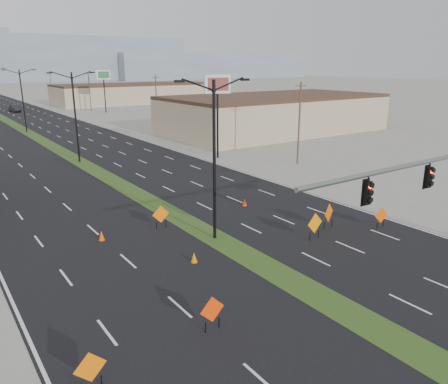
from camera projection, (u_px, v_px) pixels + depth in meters
ground at (369, 325)px, 18.88m from camera, size 600.00×600.00×0.00m
building_se_near at (274, 115)px, 72.17m from camera, size 36.00×18.00×5.50m
building_se_far at (135, 94)px, 125.52m from camera, size 44.00×16.00×5.00m
mesa_center at (11, 59)px, 272.66m from camera, size 220.00×50.00×28.00m
mesa_east at (208, 66)px, 343.26m from camera, size 160.00×50.00×18.00m
signal_mast at (446, 180)px, 23.80m from camera, size 16.30×0.60×8.00m
streetlight_0 at (214, 156)px, 26.78m from camera, size 5.15×0.24×10.02m
streetlight_1 at (75, 115)px, 48.78m from camera, size 5.15×0.24×10.02m
streetlight_2 at (23, 99)px, 70.78m from camera, size 5.15×0.24×10.02m
utility_pole_0 at (299, 122)px, 48.21m from camera, size 1.60×0.20×9.00m
utility_pole_1 at (156, 101)px, 75.71m from camera, size 1.60×0.20×9.00m
utility_pole_2 at (90, 91)px, 103.21m from camera, size 1.60×0.20×9.00m
utility_pole_3 at (51, 85)px, 130.71m from camera, size 1.60×0.20×9.00m
car_mid at (15, 108)px, 102.58m from camera, size 2.14×5.00×1.60m
construction_sign_0 at (90, 369)px, 14.85m from camera, size 1.16×0.07×1.55m
construction_sign_1 at (212, 311)px, 18.30m from camera, size 1.19×0.06×1.58m
construction_sign_2 at (161, 215)px, 29.79m from camera, size 1.22×0.09×1.63m
construction_sign_3 at (315, 224)px, 27.85m from camera, size 1.33×0.13×1.78m
construction_sign_4 at (329, 214)px, 29.79m from camera, size 1.25×0.49×1.75m
construction_sign_5 at (381, 216)px, 29.83m from camera, size 1.13×0.23×1.52m
cone_0 at (194, 257)px, 24.77m from camera, size 0.47×0.47×0.63m
cone_1 at (162, 212)px, 32.39m from camera, size 0.40×0.40×0.63m
cone_2 at (245, 202)px, 34.67m from camera, size 0.40×0.40×0.60m
cone_3 at (102, 236)px, 27.86m from camera, size 0.47×0.47×0.66m
pole_sign_east_near at (217, 91)px, 50.40m from camera, size 3.15×1.11×9.68m
pole_sign_east_far at (104, 78)px, 99.00m from camera, size 3.09×1.13×9.53m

